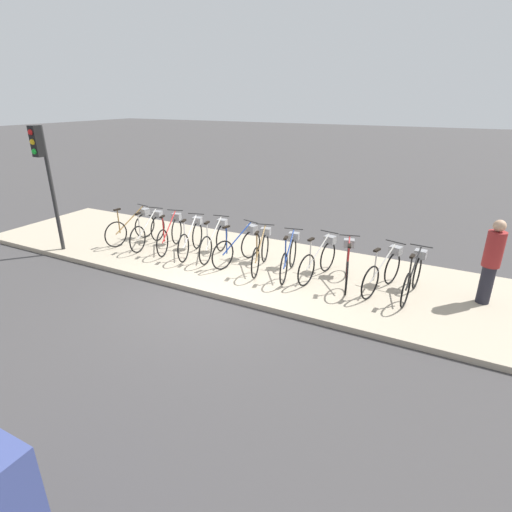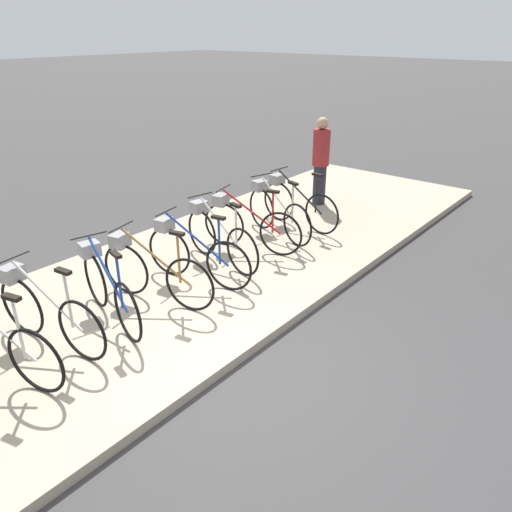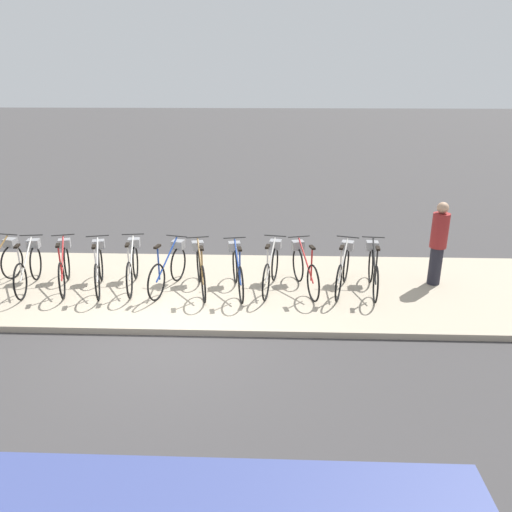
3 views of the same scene
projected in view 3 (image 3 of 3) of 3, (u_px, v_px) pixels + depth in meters
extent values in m
plane|color=#423F3F|center=(169.00, 336.00, 8.66)|extent=(120.00, 120.00, 0.00)
cube|color=#B7A88E|center=(187.00, 288.00, 10.42)|extent=(16.24, 3.80, 0.12)
torus|color=black|center=(12.00, 262.00, 10.66)|extent=(0.14, 0.73, 0.73)
cylinder|color=#262626|center=(7.00, 234.00, 10.45)|extent=(0.46, 0.09, 0.02)
cube|color=gray|center=(10.00, 243.00, 10.56)|extent=(0.27, 0.23, 0.18)
torus|color=black|center=(20.00, 282.00, 9.66)|extent=(0.15, 0.73, 0.73)
torus|color=black|center=(36.00, 263.00, 10.60)|extent=(0.15, 0.73, 0.73)
cylinder|color=beige|center=(26.00, 258.00, 10.03)|extent=(0.19, 1.02, 0.62)
cylinder|color=beige|center=(20.00, 263.00, 9.67)|extent=(0.04, 0.04, 0.66)
cube|color=black|center=(17.00, 246.00, 9.55)|extent=(0.10, 0.21, 0.04)
cylinder|color=#262626|center=(31.00, 235.00, 10.39)|extent=(0.46, 0.09, 0.02)
cube|color=gray|center=(33.00, 244.00, 10.50)|extent=(0.27, 0.23, 0.18)
torus|color=black|center=(62.00, 281.00, 9.70)|extent=(0.24, 0.71, 0.73)
torus|color=black|center=(67.00, 263.00, 10.62)|extent=(0.24, 0.71, 0.73)
cylinder|color=red|center=(62.00, 258.00, 10.05)|extent=(0.32, 0.99, 0.62)
cylinder|color=red|center=(60.00, 262.00, 9.71)|extent=(0.04, 0.04, 0.66)
cube|color=black|center=(58.00, 245.00, 9.59)|extent=(0.12, 0.21, 0.04)
cylinder|color=#262626|center=(63.00, 235.00, 10.40)|extent=(0.45, 0.15, 0.02)
cube|color=gray|center=(64.00, 244.00, 10.52)|extent=(0.29, 0.26, 0.18)
torus|color=black|center=(97.00, 282.00, 9.63)|extent=(0.22, 0.72, 0.73)
torus|color=black|center=(101.00, 264.00, 10.55)|extent=(0.22, 0.72, 0.73)
cylinder|color=silver|center=(97.00, 259.00, 9.99)|extent=(0.30, 1.00, 0.62)
cylinder|color=silver|center=(96.00, 264.00, 9.64)|extent=(0.04, 0.04, 0.66)
cube|color=black|center=(94.00, 247.00, 9.52)|extent=(0.12, 0.21, 0.04)
cylinder|color=#262626|center=(97.00, 236.00, 10.34)|extent=(0.45, 0.14, 0.02)
cube|color=gray|center=(99.00, 245.00, 10.46)|extent=(0.28, 0.26, 0.18)
torus|color=black|center=(129.00, 280.00, 9.72)|extent=(0.14, 0.73, 0.73)
torus|color=black|center=(135.00, 262.00, 10.66)|extent=(0.14, 0.73, 0.73)
cylinder|color=beige|center=(131.00, 257.00, 10.09)|extent=(0.18, 1.02, 0.62)
cylinder|color=beige|center=(129.00, 262.00, 9.74)|extent=(0.04, 0.04, 0.66)
cube|color=black|center=(127.00, 245.00, 9.61)|extent=(0.10, 0.21, 0.04)
cylinder|color=#262626|center=(133.00, 234.00, 10.45)|extent=(0.46, 0.09, 0.02)
cube|color=gray|center=(134.00, 243.00, 10.57)|extent=(0.27, 0.23, 0.18)
torus|color=black|center=(156.00, 282.00, 9.63)|extent=(0.21, 0.72, 0.73)
torus|color=black|center=(178.00, 264.00, 10.55)|extent=(0.21, 0.72, 0.73)
cylinder|color=navy|center=(167.00, 259.00, 9.99)|extent=(0.28, 1.01, 0.62)
cylinder|color=navy|center=(159.00, 264.00, 9.64)|extent=(0.04, 0.04, 0.66)
cube|color=black|center=(157.00, 247.00, 9.52)|extent=(0.12, 0.21, 0.04)
cylinder|color=#262626|center=(177.00, 236.00, 10.33)|extent=(0.45, 0.13, 0.02)
cube|color=gray|center=(178.00, 245.00, 10.45)|extent=(0.28, 0.25, 0.18)
torus|color=black|center=(203.00, 284.00, 9.54)|extent=(0.21, 0.72, 0.73)
torus|color=black|center=(199.00, 265.00, 10.47)|extent=(0.21, 0.72, 0.73)
cylinder|color=olive|center=(200.00, 261.00, 9.91)|extent=(0.27, 1.01, 0.62)
cylinder|color=olive|center=(202.00, 265.00, 9.56)|extent=(0.04, 0.04, 0.66)
cube|color=black|center=(201.00, 248.00, 9.44)|extent=(0.11, 0.21, 0.04)
cylinder|color=#262626|center=(198.00, 237.00, 10.26)|extent=(0.45, 0.13, 0.02)
cube|color=gray|center=(198.00, 246.00, 10.38)|extent=(0.28, 0.25, 0.18)
torus|color=black|center=(241.00, 285.00, 9.50)|extent=(0.17, 0.73, 0.73)
torus|color=black|center=(235.00, 266.00, 10.44)|extent=(0.17, 0.73, 0.73)
cylinder|color=navy|center=(238.00, 261.00, 9.87)|extent=(0.22, 1.02, 0.62)
cylinder|color=navy|center=(240.00, 266.00, 9.52)|extent=(0.04, 0.04, 0.66)
cube|color=black|center=(240.00, 249.00, 9.40)|extent=(0.11, 0.21, 0.04)
cylinder|color=#262626|center=(235.00, 238.00, 10.23)|extent=(0.46, 0.11, 0.02)
cube|color=gray|center=(234.00, 246.00, 10.34)|extent=(0.27, 0.24, 0.18)
torus|color=black|center=(266.00, 282.00, 9.63)|extent=(0.16, 0.73, 0.73)
torus|color=black|center=(275.00, 264.00, 10.56)|extent=(0.16, 0.73, 0.73)
cylinder|color=beige|center=(271.00, 259.00, 10.00)|extent=(0.20, 1.02, 0.62)
cylinder|color=beige|center=(267.00, 264.00, 9.65)|extent=(0.04, 0.04, 0.66)
cube|color=black|center=(268.00, 247.00, 9.53)|extent=(0.10, 0.21, 0.04)
cylinder|color=#262626|center=(275.00, 236.00, 10.35)|extent=(0.46, 0.10, 0.02)
cube|color=gray|center=(276.00, 244.00, 10.47)|extent=(0.27, 0.24, 0.18)
torus|color=black|center=(313.00, 283.00, 9.59)|extent=(0.22, 0.72, 0.73)
torus|color=black|center=(298.00, 265.00, 10.52)|extent=(0.22, 0.72, 0.73)
cylinder|color=red|center=(306.00, 260.00, 9.95)|extent=(0.29, 1.00, 0.62)
cylinder|color=red|center=(312.00, 265.00, 9.60)|extent=(0.04, 0.04, 0.66)
cube|color=black|center=(312.00, 247.00, 9.48)|extent=(0.12, 0.21, 0.04)
cylinder|color=#262626|center=(299.00, 237.00, 10.30)|extent=(0.45, 0.14, 0.02)
cube|color=gray|center=(298.00, 245.00, 10.42)|extent=(0.28, 0.25, 0.18)
torus|color=black|center=(338.00, 283.00, 9.59)|extent=(0.23, 0.72, 0.73)
torus|color=black|center=(346.00, 265.00, 10.49)|extent=(0.23, 0.72, 0.73)
cylinder|color=beige|center=(343.00, 260.00, 9.94)|extent=(0.31, 1.00, 0.62)
cylinder|color=beige|center=(341.00, 265.00, 9.60)|extent=(0.04, 0.04, 0.66)
cube|color=black|center=(342.00, 247.00, 9.48)|extent=(0.12, 0.21, 0.04)
cylinder|color=#262626|center=(348.00, 237.00, 10.28)|extent=(0.45, 0.15, 0.02)
cube|color=gray|center=(348.00, 246.00, 10.39)|extent=(0.28, 0.26, 0.18)
torus|color=black|center=(376.00, 284.00, 9.54)|extent=(0.10, 0.73, 0.73)
torus|color=black|center=(371.00, 265.00, 10.48)|extent=(0.10, 0.73, 0.73)
cylinder|color=black|center=(374.00, 261.00, 9.91)|extent=(0.12, 1.03, 0.62)
cylinder|color=black|center=(376.00, 266.00, 9.55)|extent=(0.03, 0.03, 0.66)
cube|color=black|center=(378.00, 248.00, 9.43)|extent=(0.09, 0.21, 0.04)
cylinder|color=#262626|center=(373.00, 237.00, 10.26)|extent=(0.46, 0.06, 0.02)
cube|color=gray|center=(372.00, 246.00, 10.38)|extent=(0.26, 0.22, 0.18)
cylinder|color=#23232D|center=(435.00, 266.00, 10.37)|extent=(0.26, 0.26, 0.81)
cylinder|color=maroon|center=(440.00, 231.00, 10.11)|extent=(0.34, 0.34, 0.72)
sphere|color=tan|center=(443.00, 208.00, 9.94)|extent=(0.23, 0.23, 0.23)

